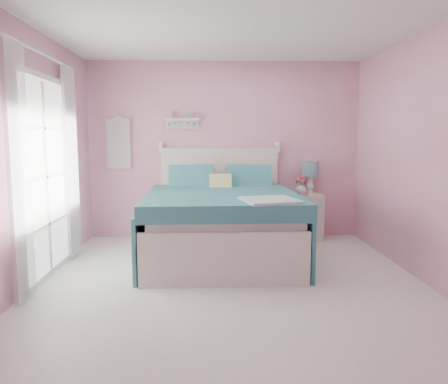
{
  "coord_description": "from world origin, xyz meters",
  "views": [
    {
      "loc": [
        -0.22,
        -4.28,
        1.5
      ],
      "look_at": [
        -0.04,
        1.2,
        0.81
      ],
      "focal_mm": 35.0,
      "sensor_mm": 36.0,
      "label": 1
    }
  ],
  "objects": [
    {
      "name": "nightstand",
      "position": [
        1.18,
        2.0,
        0.34
      ],
      "size": [
        0.46,
        0.46,
        0.67
      ],
      "color": "beige",
      "rests_on": "floor"
    },
    {
      "name": "vase",
      "position": [
        1.11,
        2.03,
        0.76
      ],
      "size": [
        0.21,
        0.21,
        0.17
      ],
      "primitive_type": "imported",
      "rotation": [
        0.0,
        0.0,
        -0.29
      ],
      "color": "silver",
      "rests_on": "nightstand"
    },
    {
      "name": "table_lamp",
      "position": [
        1.27,
        2.1,
        1.0
      ],
      "size": [
        0.23,
        0.23,
        0.47
      ],
      "color": "white",
      "rests_on": "nightstand"
    },
    {
      "name": "french_door",
      "position": [
        -1.97,
        0.4,
        1.07
      ],
      "size": [
        0.04,
        1.32,
        2.16
      ],
      "color": "silver",
      "rests_on": "floor"
    },
    {
      "name": "room_shell",
      "position": [
        0.0,
        0.0,
        1.58
      ],
      "size": [
        4.5,
        4.5,
        4.5
      ],
      "color": "#CA8099",
      "rests_on": "floor"
    },
    {
      "name": "curtain_near",
      "position": [
        -1.92,
        -0.34,
        1.18
      ],
      "size": [
        0.04,
        0.4,
        2.32
      ],
      "primitive_type": "cube",
      "color": "white",
      "rests_on": "floor"
    },
    {
      "name": "bed",
      "position": [
        -0.08,
        1.1,
        0.43
      ],
      "size": [
        1.85,
        2.32,
        1.34
      ],
      "rotation": [
        0.0,
        0.0,
        0.02
      ],
      "color": "silver",
      "rests_on": "floor"
    },
    {
      "name": "roses",
      "position": [
        1.11,
        2.02,
        0.88
      ],
      "size": [
        0.14,
        0.11,
        0.12
      ],
      "color": "#CC4553",
      "rests_on": "vase"
    },
    {
      "name": "hanging_dress",
      "position": [
        -1.55,
        2.18,
        1.4
      ],
      "size": [
        0.34,
        0.03,
        0.72
      ],
      "primitive_type": "cube",
      "color": "white",
      "rests_on": "room_shell"
    },
    {
      "name": "wall_shelf",
      "position": [
        -0.63,
        2.19,
        1.73
      ],
      "size": [
        0.5,
        0.15,
        0.25
      ],
      "color": "silver",
      "rests_on": "room_shell"
    },
    {
      "name": "floor",
      "position": [
        0.0,
        0.0,
        0.0
      ],
      "size": [
        4.5,
        4.5,
        0.0
      ],
      "primitive_type": "plane",
      "color": "silver",
      "rests_on": "ground"
    },
    {
      "name": "curtain_far",
      "position": [
        -1.92,
        1.14,
        1.18
      ],
      "size": [
        0.04,
        0.4,
        2.32
      ],
      "primitive_type": "cube",
      "color": "white",
      "rests_on": "floor"
    },
    {
      "name": "teacup",
      "position": [
        1.12,
        1.84,
        0.71
      ],
      "size": [
        0.11,
        0.11,
        0.08
      ],
      "primitive_type": "imported",
      "rotation": [
        0.0,
        0.0,
        -0.19
      ],
      "color": "pink",
      "rests_on": "nightstand"
    }
  ]
}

